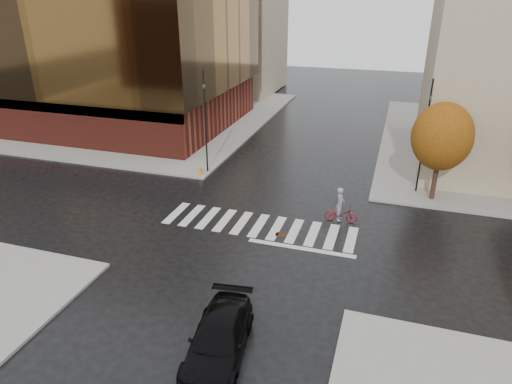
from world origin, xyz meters
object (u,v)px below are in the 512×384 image
at_px(sedan, 219,339).
at_px(fire_hydrant, 200,170).
at_px(cyclist, 341,210).
at_px(traffic_light_ne, 426,129).
at_px(traffic_light_nw, 205,115).

relative_size(sedan, fire_hydrant, 7.31).
height_order(cyclist, fire_hydrant, cyclist).
relative_size(sedan, traffic_light_ne, 0.67).
bearing_deg(fire_hydrant, cyclist, -19.86).
relative_size(traffic_light_nw, fire_hydrant, 10.95).
bearing_deg(traffic_light_ne, fire_hydrant, 20.84).
bearing_deg(traffic_light_ne, cyclist, 66.93).
xyz_separation_m(cyclist, traffic_light_ne, (4.43, 5.85, 3.84)).
distance_m(sedan, fire_hydrant, 18.41).
xyz_separation_m(cyclist, fire_hydrant, (-11.07, 4.00, -0.23)).
xyz_separation_m(traffic_light_nw, traffic_light_ne, (15.30, 0.91, 0.02)).
distance_m(traffic_light_ne, fire_hydrant, 16.13).
bearing_deg(cyclist, traffic_light_nw, 63.67).
relative_size(cyclist, fire_hydrant, 3.18).
bearing_deg(cyclist, fire_hydrant, 68.23).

